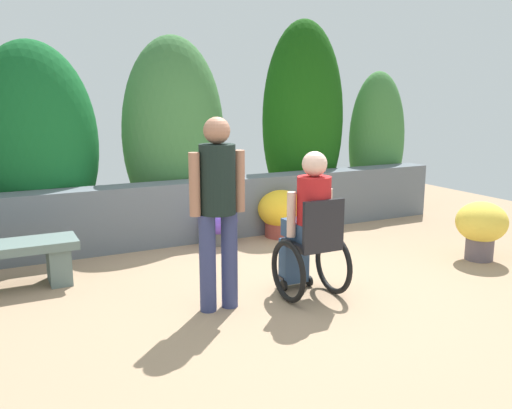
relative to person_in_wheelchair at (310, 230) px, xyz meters
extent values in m
plane|color=#A18365|center=(-0.20, 0.21, -0.62)|extent=(11.47, 11.47, 0.00)
cube|color=slate|center=(-0.20, 2.28, -0.24)|extent=(7.21, 0.37, 0.76)
ellipsoid|color=#145D27|center=(-1.99, 2.94, 0.60)|extent=(1.48, 1.03, 2.44)
ellipsoid|color=#3C723A|center=(-0.28, 2.93, 0.66)|extent=(1.37, 0.96, 2.56)
ellipsoid|color=#154C0E|center=(1.69, 2.87, 0.81)|extent=(1.27, 0.89, 2.87)
ellipsoid|color=#3E7939|center=(3.05, 2.84, 0.46)|extent=(0.97, 0.68, 2.17)
cube|color=slate|center=(-1.98, 1.42, -0.44)|extent=(0.20, 0.38, 0.36)
cube|color=black|center=(0.00, -0.03, -0.12)|extent=(0.40, 0.40, 0.06)
cube|color=black|center=(0.00, -0.21, 0.11)|extent=(0.40, 0.04, 0.40)
cube|color=black|center=(0.00, 0.29, -0.52)|extent=(0.28, 0.12, 0.03)
torus|color=black|center=(-0.24, -0.03, -0.34)|extent=(0.05, 0.56, 0.56)
torus|color=black|center=(0.24, -0.03, -0.34)|extent=(0.05, 0.56, 0.56)
cylinder|color=black|center=(-0.14, 0.22, -0.57)|extent=(0.03, 0.10, 0.10)
cylinder|color=black|center=(0.14, 0.22, -0.57)|extent=(0.03, 0.10, 0.10)
cube|color=#31496B|center=(0.00, 0.07, -0.01)|extent=(0.30, 0.40, 0.16)
cube|color=#31496B|center=(0.00, 0.27, -0.36)|extent=(0.26, 0.14, 0.43)
cylinder|color=red|center=(0.00, -0.05, 0.24)|extent=(0.30, 0.30, 0.50)
cylinder|color=beige|center=(-0.19, 0.01, 0.16)|extent=(0.08, 0.08, 0.40)
cylinder|color=beige|center=(0.19, 0.01, 0.16)|extent=(0.08, 0.08, 0.40)
sphere|color=beige|center=(0.00, -0.05, 0.60)|extent=(0.22, 0.22, 0.22)
cylinder|color=navy|center=(-0.95, 0.09, -0.20)|extent=(0.14, 0.14, 0.84)
cylinder|color=navy|center=(-0.75, 0.09, -0.20)|extent=(0.14, 0.14, 0.84)
cylinder|color=black|center=(-0.85, 0.09, 0.50)|extent=(0.30, 0.30, 0.58)
cylinder|color=#A87056|center=(-1.05, 0.09, 0.47)|extent=(0.09, 0.09, 0.52)
cylinder|color=#A87056|center=(-0.65, 0.09, 0.47)|extent=(0.09, 0.09, 0.52)
sphere|color=#A87056|center=(-0.85, 0.09, 0.90)|extent=(0.22, 0.22, 0.22)
cylinder|color=#953F34|center=(0.82, 1.95, -0.51)|extent=(0.43, 0.43, 0.23)
ellipsoid|color=#296C21|center=(0.82, 1.95, -0.33)|extent=(0.48, 0.48, 0.17)
ellipsoid|color=yellow|center=(0.82, 1.95, -0.26)|extent=(0.62, 0.62, 0.49)
cylinder|color=#5F5E5A|center=(-0.06, 1.97, -0.52)|extent=(0.25, 0.25, 0.20)
ellipsoid|color=#24682C|center=(-0.06, 1.97, -0.38)|extent=(0.28, 0.28, 0.11)
ellipsoid|color=#6744C8|center=(-0.06, 1.97, -0.33)|extent=(0.47, 0.47, 0.32)
cylinder|color=#5F535B|center=(2.29, 0.08, -0.47)|extent=(0.30, 0.30, 0.31)
ellipsoid|color=#356C38|center=(2.29, 0.08, -0.26)|extent=(0.33, 0.33, 0.16)
ellipsoid|color=yellow|center=(2.29, 0.08, -0.19)|extent=(0.55, 0.55, 0.45)
camera|label=1|loc=(-2.52, -3.93, 1.18)|focal=37.62mm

